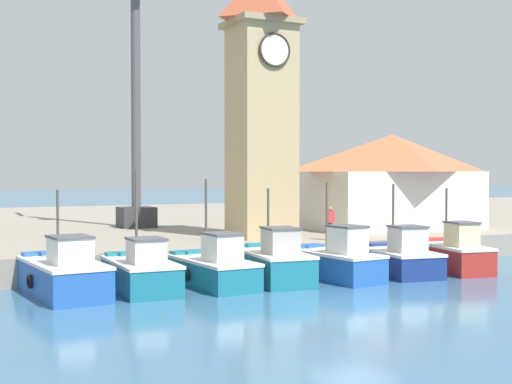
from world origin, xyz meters
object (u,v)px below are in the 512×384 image
object	(u,v)px
fishing_boat_center	(336,261)
fishing_boat_right_inner	(453,254)
fishing_boat_left_outer	(141,272)
port_crane_near	(134,105)
fishing_boat_mid_right	(400,258)
clock_tower	(261,95)
warehouse_right	(392,180)
dock_worker_near_tower	(330,223)
fishing_boat_left_inner	(213,268)
fishing_boat_far_left	(64,274)
fishing_boat_mid_left	(274,263)

from	to	relation	value
fishing_boat_center	fishing_boat_right_inner	size ratio (longest dim) A/B	1.04
fishing_boat_left_outer	port_crane_near	distance (m)	18.11
fishing_boat_mid_right	clock_tower	distance (m)	10.95
fishing_boat_right_inner	clock_tower	size ratio (longest dim) A/B	0.30
clock_tower	warehouse_right	xyz separation A→B (m)	(9.26, 1.69, -4.34)
dock_worker_near_tower	fishing_boat_left_outer	bearing A→B (deg)	-159.86
fishing_boat_left_inner	clock_tower	xyz separation A→B (m)	(5.31, 6.77, 7.57)
fishing_boat_right_inner	clock_tower	distance (m)	12.13
port_crane_near	fishing_boat_far_left	bearing A→B (deg)	-114.03
fishing_boat_left_outer	fishing_boat_mid_right	world-z (taller)	fishing_boat_left_outer
fishing_boat_left_outer	clock_tower	bearing A→B (deg)	39.29
fishing_boat_mid_left	fishing_boat_far_left	bearing A→B (deg)	177.48
fishing_boat_left_outer	fishing_boat_far_left	bearing A→B (deg)	174.88
fishing_boat_center	port_crane_near	size ratio (longest dim) A/B	0.24
clock_tower	port_crane_near	size ratio (longest dim) A/B	0.76
fishing_boat_mid_left	warehouse_right	size ratio (longest dim) A/B	0.48
fishing_boat_far_left	warehouse_right	world-z (taller)	warehouse_right
fishing_boat_mid_left	fishing_boat_right_inner	world-z (taller)	fishing_boat_mid_left
fishing_boat_far_left	fishing_boat_mid_left	bearing A→B (deg)	-2.52
warehouse_right	dock_worker_near_tower	bearing A→B (deg)	-146.82
fishing_boat_right_inner	port_crane_near	size ratio (longest dim) A/B	0.23
dock_worker_near_tower	fishing_boat_center	bearing A→B (deg)	-118.33
fishing_boat_mid_left	warehouse_right	xyz separation A→B (m)	(11.97, 8.50, 3.16)
clock_tower	fishing_boat_mid_left	bearing A→B (deg)	-111.72
clock_tower	fishing_boat_far_left	bearing A→B (deg)	-149.55
clock_tower	dock_worker_near_tower	bearing A→B (deg)	-50.53
fishing_boat_left_inner	fishing_boat_right_inner	world-z (taller)	fishing_boat_left_inner
fishing_boat_left_inner	port_crane_near	world-z (taller)	port_crane_near
fishing_boat_mid_left	fishing_boat_center	size ratio (longest dim) A/B	1.02
clock_tower	port_crane_near	bearing A→B (deg)	113.65
fishing_boat_mid_right	port_crane_near	distance (m)	19.50
fishing_boat_left_outer	fishing_boat_mid_left	xyz separation A→B (m)	(5.47, -0.11, 0.06)
fishing_boat_mid_left	clock_tower	world-z (taller)	clock_tower
fishing_boat_left_inner	fishing_boat_mid_right	world-z (taller)	fishing_boat_left_inner
fishing_boat_far_left	fishing_boat_mid_left	xyz separation A→B (m)	(8.25, -0.36, 0.01)
fishing_boat_right_inner	port_crane_near	xyz separation A→B (m)	(-9.94, 16.59, 7.66)
fishing_boat_left_outer	fishing_boat_center	xyz separation A→B (m)	(8.12, -0.59, 0.04)
fishing_boat_center	fishing_boat_mid_right	xyz separation A→B (m)	(3.22, 0.02, -0.04)
port_crane_near	dock_worker_near_tower	bearing A→B (deg)	-62.12
fishing_boat_far_left	fishing_boat_left_inner	xyz separation A→B (m)	(5.65, -0.33, -0.06)
fishing_boat_right_inner	fishing_boat_far_left	bearing A→B (deg)	176.61
fishing_boat_left_inner	fishing_boat_mid_left	xyz separation A→B (m)	(2.60, -0.03, 0.07)
fishing_boat_center	fishing_boat_left_outer	bearing A→B (deg)	175.83
fishing_boat_far_left	fishing_boat_right_inner	size ratio (longest dim) A/B	1.17
fishing_boat_mid_right	port_crane_near	bearing A→B (deg)	113.56
fishing_boat_left_inner	fishing_boat_mid_left	size ratio (longest dim) A/B	1.01
dock_worker_near_tower	clock_tower	bearing A→B (deg)	129.47
fishing_boat_center	fishing_boat_right_inner	distance (m)	6.00
fishing_boat_left_inner	fishing_boat_right_inner	bearing A→B (deg)	-3.42
fishing_boat_mid_right	fishing_boat_right_inner	distance (m)	2.79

